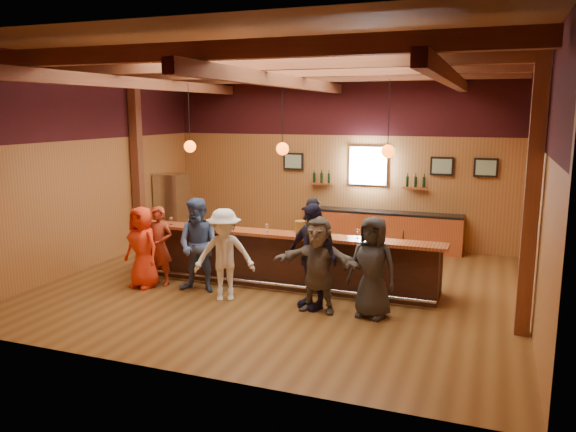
{
  "coord_description": "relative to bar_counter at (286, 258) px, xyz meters",
  "views": [
    {
      "loc": [
        3.81,
        -9.98,
        3.4
      ],
      "look_at": [
        0.0,
        0.3,
        1.35
      ],
      "focal_mm": 35.0,
      "sensor_mm": 36.0,
      "label": 1
    }
  ],
  "objects": [
    {
      "name": "room",
      "position": [
        -0.02,
        -0.09,
        2.69
      ],
      "size": [
        9.04,
        9.0,
        4.52
      ],
      "color": "brown",
      "rests_on": "ground"
    },
    {
      "name": "bar_counter",
      "position": [
        0.0,
        0.0,
        0.0
      ],
      "size": [
        6.3,
        1.07,
        1.11
      ],
      "color": "black",
      "rests_on": "ground"
    },
    {
      "name": "back_bar_cabinet",
      "position": [
        1.18,
        3.57,
        -0.05
      ],
      "size": [
        4.0,
        0.52,
        0.95
      ],
      "color": "#8F391A",
      "rests_on": "ground"
    },
    {
      "name": "window",
      "position": [
        0.78,
        3.8,
        1.53
      ],
      "size": [
        0.95,
        0.09,
        0.95
      ],
      "color": "silver",
      "rests_on": "room"
    },
    {
      "name": "framed_pictures",
      "position": [
        1.65,
        3.79,
        1.58
      ],
      "size": [
        5.35,
        0.05,
        0.45
      ],
      "color": "black",
      "rests_on": "room"
    },
    {
      "name": "wine_shelves",
      "position": [
        0.78,
        3.73,
        1.1
      ],
      "size": [
        3.0,
        0.18,
        0.3
      ],
      "color": "#8F391A",
      "rests_on": "room"
    },
    {
      "name": "pendant_lights",
      "position": [
        -0.02,
        -0.15,
        2.19
      ],
      "size": [
        4.24,
        0.24,
        1.37
      ],
      "color": "black",
      "rests_on": "room"
    },
    {
      "name": "stainless_fridge",
      "position": [
        -4.12,
        2.45,
        0.38
      ],
      "size": [
        0.7,
        0.7,
        1.8
      ],
      "primitive_type": "cube",
      "color": "silver",
      "rests_on": "ground"
    },
    {
      "name": "customer_orange",
      "position": [
        -2.55,
        -1.17,
        0.28
      ],
      "size": [
        0.87,
        0.66,
        1.6
      ],
      "primitive_type": "imported",
      "rotation": [
        0.0,
        0.0,
        -0.21
      ],
      "color": "#F93617",
      "rests_on": "ground"
    },
    {
      "name": "customer_redvest",
      "position": [
        -2.33,
        -0.93,
        0.26
      ],
      "size": [
        0.6,
        0.41,
        1.57
      ],
      "primitive_type": "imported",
      "rotation": [
        0.0,
        0.0,
        0.07
      ],
      "color": "maroon",
      "rests_on": "ground"
    },
    {
      "name": "customer_denim",
      "position": [
        -1.36,
        -1.03,
        0.38
      ],
      "size": [
        0.93,
        0.75,
        1.81
      ],
      "primitive_type": "imported",
      "rotation": [
        0.0,
        0.0,
        0.08
      ],
      "color": "#475C8E",
      "rests_on": "ground"
    },
    {
      "name": "customer_white",
      "position": [
        -0.7,
        -1.31,
        0.32
      ],
      "size": [
        1.25,
        1.02,
        1.69
      ],
      "primitive_type": "imported",
      "rotation": [
        0.0,
        0.0,
        0.41
      ],
      "color": "white",
      "rests_on": "ground"
    },
    {
      "name": "customer_navy",
      "position": [
        0.91,
        -1.14,
        0.41
      ],
      "size": [
        1.18,
        0.9,
        1.86
      ],
      "primitive_type": "imported",
      "rotation": [
        0.0,
        0.0,
        -0.47
      ],
      "color": "#1D1A35",
      "rests_on": "ground"
    },
    {
      "name": "customer_brown",
      "position": [
        1.06,
        -1.28,
        0.31
      ],
      "size": [
        1.55,
        0.52,
        1.66
      ],
      "primitive_type": "imported",
      "rotation": [
        0.0,
        0.0,
        -0.02
      ],
      "color": "#61574D",
      "rests_on": "ground"
    },
    {
      "name": "customer_dark",
      "position": [
        1.99,
        -1.22,
        0.33
      ],
      "size": [
        0.92,
        0.68,
        1.71
      ],
      "primitive_type": "imported",
      "rotation": [
        0.0,
        0.0,
        -0.17
      ],
      "color": "#2A2B2D",
      "rests_on": "ground"
    },
    {
      "name": "bartender",
      "position": [
        0.27,
        0.9,
        0.3
      ],
      "size": [
        0.68,
        0.53,
        1.64
      ],
      "primitive_type": "imported",
      "rotation": [
        0.0,
        0.0,
        2.89
      ],
      "color": "black",
      "rests_on": "ground"
    },
    {
      "name": "ice_bucket",
      "position": [
        0.37,
        -0.2,
        0.71
      ],
      "size": [
        0.21,
        0.21,
        0.23
      ],
      "primitive_type": "cylinder",
      "color": "brown",
      "rests_on": "bar_counter"
    },
    {
      "name": "bottle_a",
      "position": [
        0.59,
        -0.17,
        0.74
      ],
      "size": [
        0.08,
        0.08,
        0.39
      ],
      "color": "black",
      "rests_on": "bar_counter"
    },
    {
      "name": "bottle_b",
      "position": [
        0.85,
        -0.17,
        0.71
      ],
      "size": [
        0.07,
        0.07,
        0.32
      ],
      "color": "black",
      "rests_on": "bar_counter"
    },
    {
      "name": "glass_a",
      "position": [
        -2.37,
        -0.39,
        0.71
      ],
      "size": [
        0.07,
        0.07,
        0.17
      ],
      "color": "silver",
      "rests_on": "bar_counter"
    },
    {
      "name": "glass_b",
      "position": [
        -1.94,
        -0.39,
        0.7
      ],
      "size": [
        0.07,
        0.07,
        0.16
      ],
      "color": "silver",
      "rests_on": "bar_counter"
    },
    {
      "name": "glass_c",
      "position": [
        -1.65,
        -0.31,
        0.7
      ],
      "size": [
        0.07,
        0.07,
        0.16
      ],
      "color": "silver",
      "rests_on": "bar_counter"
    },
    {
      "name": "glass_d",
      "position": [
        -1.09,
        -0.29,
        0.73
      ],
      "size": [
        0.09,
        0.09,
        0.2
      ],
      "color": "silver",
      "rests_on": "bar_counter"
    },
    {
      "name": "glass_e",
      "position": [
        -0.27,
        -0.36,
        0.7
      ],
      "size": [
        0.07,
        0.07,
        0.16
      ],
      "color": "silver",
      "rests_on": "bar_counter"
    },
    {
      "name": "glass_f",
      "position": [
        0.63,
        -0.41,
        0.73
      ],
      "size": [
        0.09,
        0.09,
        0.2
      ],
      "color": "silver",
      "rests_on": "bar_counter"
    },
    {
      "name": "glass_g",
      "position": [
        1.5,
        -0.28,
        0.72
      ],
      "size": [
        0.08,
        0.08,
        0.18
      ],
      "color": "silver",
      "rests_on": "bar_counter"
    },
    {
      "name": "glass_h",
      "position": [
        1.75,
        -0.33,
        0.73
      ],
      "size": [
        0.09,
        0.09,
        0.2
      ],
      "color": "silver",
      "rests_on": "bar_counter"
    }
  ]
}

